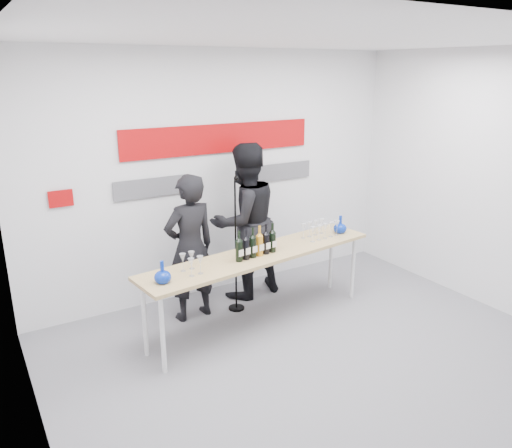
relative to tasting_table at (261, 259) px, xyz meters
name	(u,v)px	position (x,y,z in m)	size (l,w,h in m)	color
ground	(315,356)	(0.11, -0.86, -0.78)	(5.00, 5.00, 0.00)	slate
back_wall	(220,175)	(0.11, 1.14, 0.72)	(5.00, 0.04, 3.00)	silver
signage	(217,151)	(0.05, 1.11, 1.03)	(3.38, 0.02, 0.79)	#A30709
tasting_table	(261,259)	(0.00, 0.00, 0.00)	(2.87, 0.90, 0.85)	tan
wine_bottles	(256,242)	(-0.09, -0.05, 0.23)	(0.53, 0.14, 0.33)	black
decanter_left	(162,272)	(-1.19, -0.19, 0.17)	(0.16, 0.16, 0.21)	#08279A
decanter_right	(340,224)	(1.20, 0.11, 0.17)	(0.16, 0.16, 0.21)	#08279A
glasses_left	(192,264)	(-0.86, -0.11, 0.16)	(0.18, 0.24, 0.18)	silver
glasses_right	(320,230)	(0.88, 0.10, 0.16)	(0.48, 0.26, 0.18)	silver
presenter_left	(190,248)	(-0.59, 0.55, 0.06)	(0.61, 0.40, 1.69)	black
presenter_right	(245,221)	(0.24, 0.77, 0.18)	(0.94, 0.73, 1.93)	black
mic_stand	(236,270)	(-0.06, 0.45, -0.28)	(0.19, 0.19, 1.63)	black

